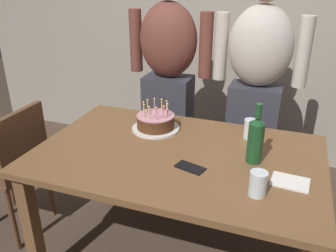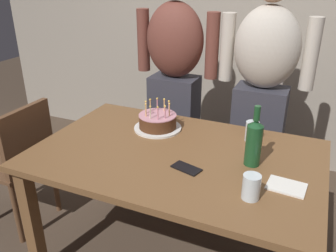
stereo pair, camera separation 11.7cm
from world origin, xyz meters
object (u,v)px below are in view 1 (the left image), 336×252
(wine_bottle, at_px, (256,139))
(person_woman_cardigan, at_px, (256,92))
(birthday_cake, at_px, (156,122))
(water_glass_near, at_px, (250,129))
(cell_phone, at_px, (190,167))
(person_man_bearded, at_px, (168,83))
(water_glass_far, at_px, (258,184))
(napkin_stack, at_px, (290,182))
(dining_chair, at_px, (14,162))

(wine_bottle, xyz_separation_m, person_woman_cardigan, (-0.09, 0.70, 0.01))
(birthday_cake, xyz_separation_m, water_glass_near, (0.55, 0.07, 0.01))
(water_glass_near, bearing_deg, cell_phone, -117.13)
(wine_bottle, distance_m, person_man_bearded, 1.00)
(cell_phone, bearing_deg, birthday_cake, 147.32)
(water_glass_far, bearing_deg, person_man_bearded, 127.73)
(napkin_stack, height_order, person_woman_cardigan, person_woman_cardigan)
(cell_phone, xyz_separation_m, person_woman_cardigan, (0.19, 0.88, 0.13))
(person_woman_cardigan, height_order, dining_chair, person_woman_cardigan)
(cell_phone, relative_size, dining_chair, 0.17)
(wine_bottle, relative_size, person_man_bearded, 0.19)
(water_glass_near, xyz_separation_m, dining_chair, (-1.39, -0.39, -0.28))
(wine_bottle, relative_size, dining_chair, 0.35)
(person_man_bearded, bearing_deg, cell_phone, 116.24)
(person_man_bearded, bearing_deg, water_glass_near, 146.20)
(wine_bottle, bearing_deg, dining_chair, -174.92)
(napkin_stack, height_order, person_man_bearded, person_man_bearded)
(cell_phone, distance_m, dining_chair, 1.19)
(person_man_bearded, distance_m, dining_chair, 1.17)
(person_man_bearded, relative_size, person_woman_cardigan, 1.00)
(person_man_bearded, xyz_separation_m, person_woman_cardigan, (0.62, 0.00, 0.00))
(napkin_stack, distance_m, dining_chair, 1.65)
(napkin_stack, bearing_deg, wine_bottle, 142.42)
(cell_phone, height_order, napkin_stack, same)
(wine_bottle, xyz_separation_m, person_man_bearded, (-0.71, 0.70, 0.01))
(water_glass_near, height_order, person_woman_cardigan, person_woman_cardigan)
(wine_bottle, distance_m, napkin_stack, 0.26)
(water_glass_near, relative_size, wine_bottle, 0.37)
(water_glass_far, xyz_separation_m, person_woman_cardigan, (-0.14, 0.99, 0.08))
(napkin_stack, bearing_deg, water_glass_far, -132.40)
(dining_chair, bearing_deg, wine_bottle, 95.08)
(person_man_bearded, bearing_deg, water_glass_far, 127.73)
(cell_phone, bearing_deg, person_man_bearded, 131.73)
(water_glass_near, xyz_separation_m, napkin_stack, (0.24, -0.40, -0.05))
(wine_bottle, relative_size, person_woman_cardigan, 0.19)
(birthday_cake, relative_size, wine_bottle, 0.93)
(water_glass_near, xyz_separation_m, cell_phone, (-0.22, -0.44, -0.05))
(birthday_cake, relative_size, person_man_bearded, 0.17)
(birthday_cake, relative_size, cell_phone, 1.99)
(birthday_cake, height_order, water_glass_near, birthday_cake)
(person_woman_cardigan, bearing_deg, birthday_cake, 44.52)
(birthday_cake, xyz_separation_m, cell_phone, (0.33, -0.37, -0.04))
(water_glass_near, bearing_deg, wine_bottle, -77.96)
(birthday_cake, distance_m, napkin_stack, 0.86)
(water_glass_far, height_order, dining_chair, dining_chair)
(wine_bottle, distance_m, cell_phone, 0.35)
(water_glass_near, distance_m, person_man_bearded, 0.79)
(birthday_cake, height_order, person_woman_cardigan, person_woman_cardigan)
(wine_bottle, bearing_deg, person_man_bearded, 135.44)
(birthday_cake, bearing_deg, napkin_stack, -22.78)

